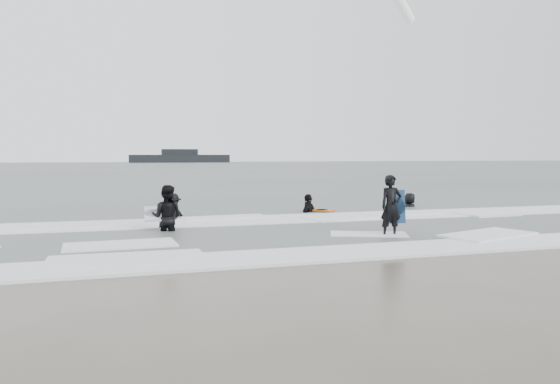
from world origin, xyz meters
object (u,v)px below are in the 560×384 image
object	(u,v)px
surfer_right_far	(410,208)
vessel_horizon	(180,158)
surfer_centre	(391,237)
surfer_right_near	(309,213)
surfer_wading	(167,232)
surfer_breaker	(173,218)

from	to	relation	value
surfer_right_far	vessel_horizon	size ratio (longest dim) A/B	0.06
surfer_centre	vessel_horizon	size ratio (longest dim) A/B	0.06
vessel_horizon	surfer_right_near	bearing A→B (deg)	-94.26
surfer_wading	vessel_horizon	bearing A→B (deg)	-74.88
surfer_centre	surfer_right_far	distance (m)	8.93
surfer_wading	surfer_breaker	distance (m)	3.59
surfer_breaker	vessel_horizon	bearing A→B (deg)	70.93
surfer_centre	surfer_right_far	bearing A→B (deg)	54.46
surfer_wading	surfer_right_near	distance (m)	7.06
surfer_right_near	surfer_right_far	distance (m)	5.05
surfer_centre	surfer_wading	world-z (taller)	surfer_wading
surfer_wading	surfer_right_near	size ratio (longest dim) A/B	1.03
surfer_wading	surfer_centre	bearing A→B (deg)	175.94
surfer_wading	vessel_horizon	size ratio (longest dim) A/B	0.07
vessel_horizon	surfer_centre	bearing A→B (deg)	-94.04
surfer_wading	surfer_right_near	world-z (taller)	surfer_wading
surfer_breaker	vessel_horizon	size ratio (longest dim) A/B	0.06
surfer_right_far	vessel_horizon	xyz separation A→B (m)	(5.46, 139.72, 1.45)
surfer_right_near	surfer_breaker	bearing A→B (deg)	-40.62
surfer_centre	surfer_wading	size ratio (longest dim) A/B	0.90
surfer_wading	surfer_right_far	distance (m)	11.84
surfer_right_near	surfer_centre	bearing A→B (deg)	46.96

